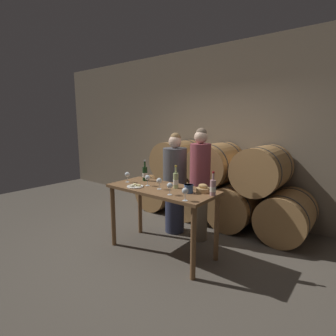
# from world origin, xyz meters

# --- Properties ---
(ground_plane) EXTENTS (10.00, 10.00, 0.00)m
(ground_plane) POSITION_xyz_m (0.00, 0.00, 0.00)
(ground_plane) COLOR #564F44
(stone_wall_back) EXTENTS (10.00, 0.12, 3.20)m
(stone_wall_back) POSITION_xyz_m (0.00, 2.04, 1.60)
(stone_wall_back) COLOR #7F705B
(stone_wall_back) RESTS_ON ground_plane
(barrel_stack) EXTENTS (3.22, 0.87, 1.43)m
(barrel_stack) POSITION_xyz_m (-0.00, 1.49, 0.66)
(barrel_stack) COLOR #A87A47
(barrel_stack) RESTS_ON ground_plane
(tasting_table) EXTENTS (1.50, 0.67, 0.92)m
(tasting_table) POSITION_xyz_m (0.00, 0.00, 0.78)
(tasting_table) COLOR brown
(tasting_table) RESTS_ON ground_plane
(person_left) EXTENTS (0.38, 0.38, 1.62)m
(person_left) POSITION_xyz_m (-0.28, 0.67, 0.82)
(person_left) COLOR #2D334C
(person_left) RESTS_ON ground_plane
(person_right) EXTENTS (0.31, 0.31, 1.71)m
(person_right) POSITION_xyz_m (0.19, 0.67, 0.88)
(person_right) COLOR #756651
(person_right) RESTS_ON ground_plane
(wine_bottle_red) EXTENTS (0.07, 0.07, 0.31)m
(wine_bottle_red) POSITION_xyz_m (-0.47, 0.17, 1.03)
(wine_bottle_red) COLOR #193819
(wine_bottle_red) RESTS_ON tasting_table
(wine_bottle_white) EXTENTS (0.07, 0.07, 0.31)m
(wine_bottle_white) POSITION_xyz_m (0.16, 0.10, 1.03)
(wine_bottle_white) COLOR #ADBC7F
(wine_bottle_white) RESTS_ON tasting_table
(wine_bottle_rose) EXTENTS (0.07, 0.07, 0.29)m
(wine_bottle_rose) POSITION_xyz_m (0.71, 0.10, 1.02)
(wine_bottle_rose) COLOR #BC8E93
(wine_bottle_rose) RESTS_ON tasting_table
(blue_crock) EXTENTS (0.12, 0.12, 0.11)m
(blue_crock) POSITION_xyz_m (0.42, 0.02, 0.98)
(blue_crock) COLOR #335693
(blue_crock) RESTS_ON tasting_table
(bread_basket) EXTENTS (0.17, 0.17, 0.11)m
(bread_basket) POSITION_xyz_m (0.55, 0.15, 0.96)
(bread_basket) COLOR tan
(bread_basket) RESTS_ON tasting_table
(cheese_plate) EXTENTS (0.22, 0.22, 0.04)m
(cheese_plate) POSITION_xyz_m (-0.31, -0.19, 0.93)
(cheese_plate) COLOR white
(cheese_plate) RESTS_ON tasting_table
(wine_glass_far_left) EXTENTS (0.07, 0.07, 0.15)m
(wine_glass_far_left) POSITION_xyz_m (-0.60, -0.06, 1.03)
(wine_glass_far_left) COLOR white
(wine_glass_far_left) RESTS_ON tasting_table
(wine_glass_left) EXTENTS (0.07, 0.07, 0.15)m
(wine_glass_left) POSITION_xyz_m (-0.23, -0.03, 1.03)
(wine_glass_left) COLOR white
(wine_glass_left) RESTS_ON tasting_table
(wine_glass_center) EXTENTS (0.07, 0.07, 0.15)m
(wine_glass_center) POSITION_xyz_m (0.02, -0.08, 1.03)
(wine_glass_center) COLOR white
(wine_glass_center) RESTS_ON tasting_table
(wine_glass_right) EXTENTS (0.07, 0.07, 0.15)m
(wine_glass_right) POSITION_xyz_m (0.29, -0.20, 1.03)
(wine_glass_right) COLOR white
(wine_glass_right) RESTS_ON tasting_table
(wine_glass_far_right) EXTENTS (0.07, 0.07, 0.15)m
(wine_glass_far_right) POSITION_xyz_m (0.57, -0.28, 1.03)
(wine_glass_far_right) COLOR white
(wine_glass_far_right) RESTS_ON tasting_table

